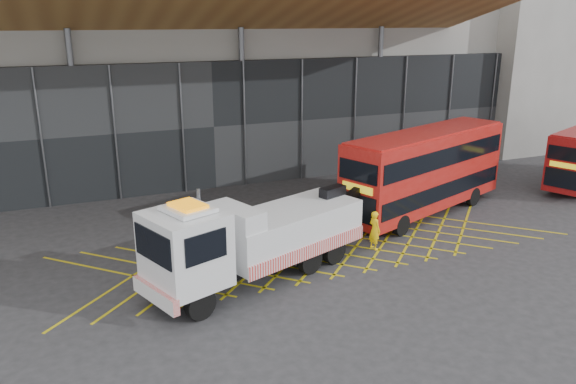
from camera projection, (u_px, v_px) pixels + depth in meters
name	position (u px, v px, depth m)	size (l,w,h in m)	color
ground_plane	(240.00, 258.00, 25.71)	(120.00, 120.00, 0.00)	#2C2C2F
road_markings	(319.00, 245.00, 27.16)	(24.76, 7.16, 0.01)	gold
construction_building	(184.00, 41.00, 39.99)	(55.00, 23.97, 18.00)	gray
east_building	(534.00, 25.00, 48.53)	(15.00, 12.00, 20.00)	gray
recovery_truck	(253.00, 238.00, 23.04)	(11.62, 6.14, 4.13)	black
bus_towed	(425.00, 169.00, 30.88)	(11.71, 6.53, 4.70)	#AD140F
worker	(375.00, 230.00, 26.51)	(0.69, 0.45, 1.89)	yellow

